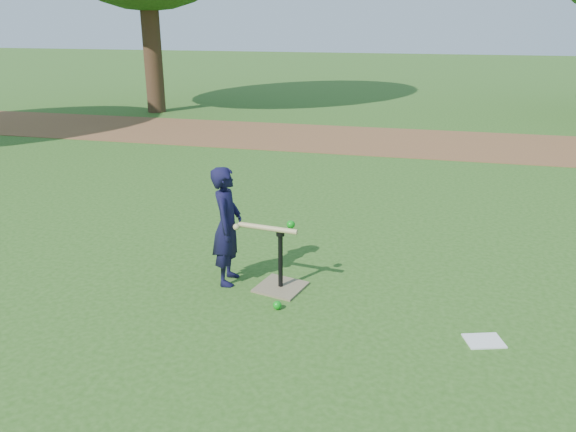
# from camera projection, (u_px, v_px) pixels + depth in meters

# --- Properties ---
(ground) EXTENTS (80.00, 80.00, 0.00)m
(ground) POSITION_uv_depth(u_px,v_px,m) (253.00, 294.00, 5.41)
(ground) COLOR #285116
(ground) RESTS_ON ground
(dirt_strip) EXTENTS (24.00, 3.00, 0.01)m
(dirt_strip) POSITION_uv_depth(u_px,v_px,m) (356.00, 139.00, 12.27)
(dirt_strip) COLOR brown
(dirt_strip) RESTS_ON ground
(child) EXTENTS (0.34, 0.47, 1.19)m
(child) POSITION_uv_depth(u_px,v_px,m) (227.00, 226.00, 5.47)
(child) COLOR black
(child) RESTS_ON ground
(wiffle_ball_ground) EXTENTS (0.08, 0.08, 0.08)m
(wiffle_ball_ground) POSITION_uv_depth(u_px,v_px,m) (277.00, 305.00, 5.11)
(wiffle_ball_ground) COLOR #0D9615
(wiffle_ball_ground) RESTS_ON ground
(clipboard) EXTENTS (0.36, 0.31, 0.01)m
(clipboard) POSITION_uv_depth(u_px,v_px,m) (484.00, 341.00, 4.61)
(clipboard) COLOR white
(clipboard) RESTS_ON ground
(batting_tee) EXTENTS (0.52, 0.52, 0.61)m
(batting_tee) POSITION_uv_depth(u_px,v_px,m) (281.00, 278.00, 5.49)
(batting_tee) COLOR #7D6D4F
(batting_tee) RESTS_ON ground
(swing_action) EXTENTS (0.63, 0.20, 0.10)m
(swing_action) POSITION_uv_depth(u_px,v_px,m) (269.00, 227.00, 5.33)
(swing_action) COLOR tan
(swing_action) RESTS_ON ground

